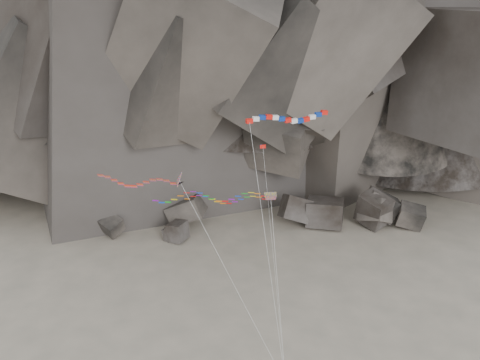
{
  "coord_description": "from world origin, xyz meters",
  "views": [
    {
      "loc": [
        -2.42,
        -51.39,
        44.13
      ],
      "look_at": [
        -1.11,
        6.0,
        21.53
      ],
      "focal_mm": 40.0,
      "sensor_mm": 36.0,
      "label": 1
    }
  ],
  "objects_px": {
    "parafoil_kite": "(208,197)",
    "delta_kite": "(134,181)",
    "pennant_kite": "(267,193)",
    "banner_kite": "(287,120)"
  },
  "relations": [
    {
      "from": "pennant_kite",
      "to": "delta_kite",
      "type": "bearing_deg",
      "value": 169.52
    },
    {
      "from": "delta_kite",
      "to": "pennant_kite",
      "type": "height_order",
      "value": "pennant_kite"
    },
    {
      "from": "banner_kite",
      "to": "parafoil_kite",
      "type": "distance_m",
      "value": 12.22
    },
    {
      "from": "delta_kite",
      "to": "banner_kite",
      "type": "height_order",
      "value": "banner_kite"
    },
    {
      "from": "delta_kite",
      "to": "banner_kite",
      "type": "xyz_separation_m",
      "value": [
        16.37,
        4.89,
        5.13
      ]
    },
    {
      "from": "pennant_kite",
      "to": "parafoil_kite",
      "type": "bearing_deg",
      "value": 166.67
    },
    {
      "from": "parafoil_kite",
      "to": "delta_kite",
      "type": "bearing_deg",
      "value": -163.71
    },
    {
      "from": "parafoil_kite",
      "to": "pennant_kite",
      "type": "height_order",
      "value": "pennant_kite"
    },
    {
      "from": "delta_kite",
      "to": "banner_kite",
      "type": "relative_size",
      "value": 0.83
    },
    {
      "from": "banner_kite",
      "to": "pennant_kite",
      "type": "bearing_deg",
      "value": -136.35
    }
  ]
}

